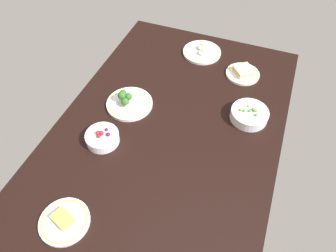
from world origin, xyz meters
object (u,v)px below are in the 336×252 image
at_px(bowl_peas, 249,114).
at_px(bowl_berries, 102,137).
at_px(plate_cheese, 64,221).
at_px(plate_sandwich, 243,73).
at_px(plate_broccoli, 129,102).
at_px(plate_eggs, 202,52).

height_order(bowl_peas, bowl_berries, bowl_berries).
bearing_deg(plate_cheese, plate_sandwich, -22.55).
bearing_deg(plate_sandwich, plate_broccoli, 131.55).
height_order(plate_eggs, plate_sandwich, plate_eggs).
height_order(bowl_peas, plate_cheese, bowl_peas).
bearing_deg(plate_broccoli, plate_eggs, -22.31).
bearing_deg(bowl_berries, plate_cheese, -172.61).
relative_size(bowl_peas, plate_sandwich, 0.99).
relative_size(plate_broccoli, bowl_peas, 1.27).
xyz_separation_m(plate_broccoli, bowl_peas, (0.12, -0.56, 0.01)).
xyz_separation_m(plate_eggs, bowl_peas, (-0.40, -0.35, 0.02)).
xyz_separation_m(plate_cheese, bowl_berries, (0.38, 0.05, 0.01)).
height_order(plate_eggs, bowl_peas, bowl_peas).
bearing_deg(bowl_peas, plate_cheese, 144.92).
bearing_deg(plate_eggs, plate_sandwich, -111.68).
relative_size(plate_broccoli, plate_cheese, 1.21).
xyz_separation_m(plate_eggs, bowl_berries, (-0.76, 0.22, 0.01)).
distance_m(plate_eggs, bowl_berries, 0.80).
bearing_deg(bowl_peas, plate_sandwich, 17.15).
height_order(plate_broccoli, plate_cheese, plate_broccoli).
xyz_separation_m(plate_broccoli, bowl_berries, (-0.24, 0.01, 0.01)).
relative_size(plate_eggs, bowl_peas, 1.23).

